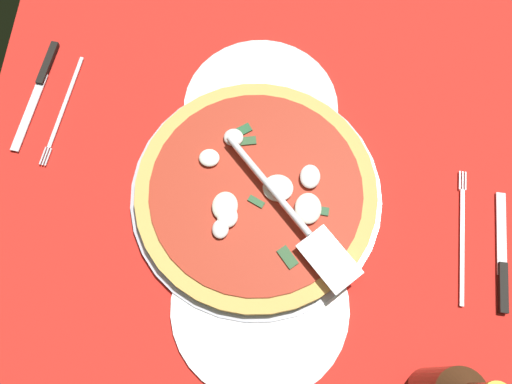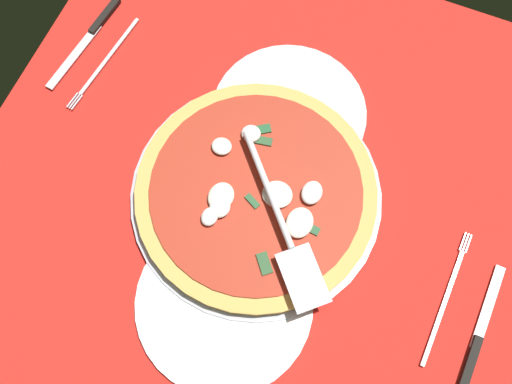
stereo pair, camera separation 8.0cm
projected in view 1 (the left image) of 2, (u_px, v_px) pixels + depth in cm
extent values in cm
cube|color=red|center=(276.00, 208.00, 82.54)|extent=(94.80, 94.80, 0.80)
cube|color=white|center=(387.00, 380.00, 73.99)|extent=(6.77, 6.77, 0.10)
cube|color=white|center=(289.00, 371.00, 74.35)|extent=(6.77, 6.77, 0.10)
cube|color=white|center=(192.00, 363.00, 74.71)|extent=(6.77, 6.77, 0.10)
cube|color=white|center=(95.00, 355.00, 75.07)|extent=(6.77, 6.77, 0.10)
cube|color=white|center=(0.00, 346.00, 75.43)|extent=(6.77, 6.77, 0.10)
cube|color=white|center=(435.00, 334.00, 76.00)|extent=(6.77, 6.77, 0.10)
cube|color=white|center=(339.00, 326.00, 76.36)|extent=(6.77, 6.77, 0.10)
cube|color=white|center=(244.00, 318.00, 76.72)|extent=(6.77, 6.77, 0.10)
cube|color=white|center=(150.00, 310.00, 77.08)|extent=(6.77, 6.77, 0.10)
cube|color=white|center=(57.00, 302.00, 77.45)|extent=(6.77, 6.77, 0.10)
cube|color=white|center=(480.00, 290.00, 78.01)|extent=(6.77, 6.77, 0.10)
cube|color=white|center=(387.00, 282.00, 78.37)|extent=(6.77, 6.77, 0.10)
cube|color=white|center=(294.00, 274.00, 78.74)|extent=(6.77, 6.77, 0.10)
cube|color=white|center=(203.00, 267.00, 79.10)|extent=(6.77, 6.77, 0.10)
cube|color=white|center=(112.00, 260.00, 79.46)|extent=(6.77, 6.77, 0.10)
cube|color=white|center=(22.00, 252.00, 79.82)|extent=(6.77, 6.77, 0.10)
cube|color=white|center=(432.00, 241.00, 80.39)|extent=(6.77, 6.77, 0.10)
cube|color=white|center=(342.00, 234.00, 80.75)|extent=(6.77, 6.77, 0.10)
cube|color=white|center=(252.00, 226.00, 81.11)|extent=(6.77, 6.77, 0.10)
cube|color=white|center=(163.00, 219.00, 81.47)|extent=(6.77, 6.77, 0.10)
cube|color=white|center=(75.00, 212.00, 81.83)|extent=(6.77, 6.77, 0.10)
cube|color=white|center=(476.00, 201.00, 82.40)|extent=(6.77, 6.77, 0.10)
cube|color=white|center=(387.00, 195.00, 82.76)|extent=(6.77, 6.77, 0.10)
cube|color=white|center=(300.00, 188.00, 83.12)|extent=(6.77, 6.77, 0.10)
cube|color=white|center=(213.00, 181.00, 83.49)|extent=(6.77, 6.77, 0.10)
cube|color=white|center=(126.00, 174.00, 83.85)|extent=(6.77, 6.77, 0.10)
cube|color=white|center=(41.00, 168.00, 84.21)|extent=(6.77, 6.77, 0.10)
cube|color=white|center=(430.00, 157.00, 84.78)|extent=(6.77, 6.77, 0.10)
cube|color=white|center=(345.00, 151.00, 85.14)|extent=(6.77, 6.77, 0.10)
cube|color=white|center=(259.00, 145.00, 85.50)|extent=(6.77, 6.77, 0.10)
cube|color=white|center=(175.00, 138.00, 85.86)|extent=(6.77, 6.77, 0.10)
cube|color=silver|center=(91.00, 132.00, 86.22)|extent=(6.77, 6.77, 0.10)
cube|color=white|center=(9.00, 126.00, 86.58)|extent=(6.77, 6.77, 0.10)
cube|color=white|center=(471.00, 122.00, 86.79)|extent=(6.77, 6.77, 0.10)
cube|color=white|center=(388.00, 116.00, 87.15)|extent=(6.77, 6.77, 0.10)
cube|color=white|center=(304.00, 110.00, 87.51)|extent=(6.77, 6.77, 0.10)
cube|color=white|center=(222.00, 104.00, 87.87)|extent=(6.77, 6.77, 0.10)
cube|color=white|center=(140.00, 98.00, 88.24)|extent=(6.77, 6.77, 0.10)
cube|color=white|center=(58.00, 92.00, 88.60)|extent=(6.77, 6.77, 0.10)
cube|color=white|center=(511.00, 88.00, 88.80)|extent=(6.77, 6.77, 0.10)
cube|color=white|center=(428.00, 82.00, 89.16)|extent=(6.77, 6.77, 0.10)
cube|color=silver|center=(347.00, 76.00, 89.53)|extent=(6.77, 6.77, 0.10)
cube|color=white|center=(266.00, 71.00, 89.89)|extent=(6.77, 6.77, 0.10)
cube|color=white|center=(186.00, 65.00, 90.25)|extent=(6.77, 6.77, 0.10)
cube|color=white|center=(106.00, 59.00, 90.61)|extent=(6.77, 6.77, 0.10)
cube|color=white|center=(27.00, 53.00, 90.97)|extent=(6.77, 6.77, 0.10)
cube|color=white|center=(468.00, 50.00, 91.18)|extent=(6.77, 6.77, 0.10)
cube|color=white|center=(388.00, 45.00, 91.54)|extent=(6.77, 6.77, 0.10)
cube|color=white|center=(308.00, 39.00, 91.90)|extent=(6.77, 6.77, 0.10)
cube|color=white|center=(230.00, 34.00, 92.26)|extent=(6.77, 6.77, 0.10)
cube|color=silver|center=(152.00, 28.00, 92.62)|extent=(6.77, 6.77, 0.10)
cube|color=silver|center=(74.00, 23.00, 92.99)|extent=(6.77, 6.77, 0.10)
cube|color=white|center=(505.00, 20.00, 93.19)|extent=(6.77, 6.77, 0.10)
cube|color=white|center=(427.00, 14.00, 93.55)|extent=(6.77, 6.77, 0.10)
cube|color=white|center=(349.00, 9.00, 93.91)|extent=(6.77, 6.77, 0.10)
cube|color=white|center=(272.00, 4.00, 94.28)|extent=(6.77, 6.77, 0.10)
cylinder|color=#ACAFBD|center=(256.00, 195.00, 82.02)|extent=(38.14, 38.14, 1.23)
cylinder|color=white|center=(260.00, 307.00, 76.68)|extent=(25.49, 25.49, 1.00)
cylinder|color=white|center=(261.00, 107.00, 87.05)|extent=(24.89, 24.89, 1.00)
cylinder|color=#D6AA52|center=(256.00, 192.00, 80.64)|extent=(36.27, 36.27, 1.69)
cylinder|color=#AD2F1C|center=(256.00, 190.00, 79.69)|extent=(31.86, 31.86, 0.30)
ellipsoid|color=white|center=(227.00, 217.00, 77.58)|extent=(3.33, 3.05, 1.18)
ellipsoid|color=white|center=(209.00, 158.00, 80.65)|extent=(2.86, 3.10, 1.04)
ellipsoid|color=silver|center=(308.00, 208.00, 77.96)|extent=(4.75, 3.90, 1.26)
ellipsoid|color=white|center=(278.00, 188.00, 79.09)|extent=(4.23, 4.53, 1.05)
ellipsoid|color=white|center=(225.00, 206.00, 78.14)|extent=(4.45, 3.77, 1.13)
ellipsoid|color=silver|center=(234.00, 137.00, 81.72)|extent=(2.88, 2.99, 1.09)
ellipsoid|color=white|center=(220.00, 229.00, 77.05)|extent=(2.90, 2.40, 1.09)
ellipsoid|color=white|center=(310.00, 177.00, 79.53)|extent=(3.77, 3.03, 1.33)
cube|color=#1E532C|center=(243.00, 130.00, 82.54)|extent=(2.69, 3.02, 0.30)
cube|color=#26522C|center=(256.00, 202.00, 78.80)|extent=(1.97, 2.65, 0.30)
cube|color=#274E28|center=(288.00, 257.00, 76.10)|extent=(3.48, 3.27, 0.30)
cube|color=#214C29|center=(320.00, 211.00, 78.35)|extent=(1.47, 2.64, 0.30)
cube|color=#294F2A|center=(245.00, 141.00, 81.95)|extent=(1.88, 3.45, 0.30)
cube|color=silver|center=(329.00, 259.00, 74.67)|extent=(9.92, 9.69, 0.30)
cylinder|color=silver|center=(268.00, 184.00, 77.89)|extent=(14.63, 13.51, 1.00)
cube|color=silver|center=(481.00, 249.00, 79.62)|extent=(16.82, 13.64, 0.60)
cube|color=silver|center=(462.00, 246.00, 79.34)|extent=(17.76, 1.46, 0.25)
cube|color=silver|center=(465.00, 181.00, 82.66)|extent=(3.01, 0.37, 0.25)
cube|color=silver|center=(463.00, 181.00, 82.68)|extent=(3.01, 0.37, 0.25)
cube|color=silver|center=(460.00, 180.00, 82.70)|extent=(3.01, 0.37, 0.25)
cube|color=black|center=(503.00, 288.00, 77.07)|extent=(7.34, 1.55, 0.80)
cube|color=silver|center=(501.00, 233.00, 79.97)|extent=(12.81, 2.02, 0.25)
cube|color=white|center=(52.00, 100.00, 87.72)|extent=(20.33, 13.75, 0.60)
cube|color=silver|center=(66.00, 101.00, 87.14)|extent=(16.77, 2.75, 0.25)
cube|color=silver|center=(43.00, 156.00, 84.02)|extent=(3.00, 0.60, 0.25)
cube|color=silver|center=(46.00, 156.00, 83.99)|extent=(3.00, 0.60, 0.25)
cube|color=silver|center=(48.00, 157.00, 83.96)|extent=(3.00, 0.60, 0.25)
cube|color=black|center=(48.00, 63.00, 89.15)|extent=(8.13, 2.22, 0.80)
cube|color=silver|center=(30.00, 112.00, 86.53)|extent=(14.14, 3.19, 0.25)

